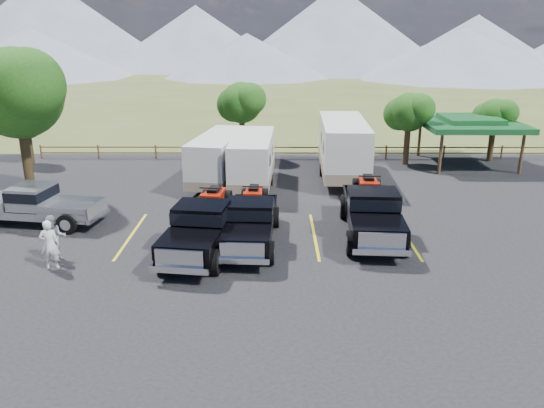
{
  "coord_description": "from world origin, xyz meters",
  "views": [
    {
      "loc": [
        0.25,
        -17.53,
        8.57
      ],
      "look_at": [
        0.15,
        3.66,
        1.6
      ],
      "focal_mm": 35.0,
      "sensor_mm": 36.0,
      "label": 1
    }
  ],
  "objects_px": {
    "rig_left": "(204,224)",
    "trailer_left": "(219,159)",
    "tree_big_nw": "(16,93)",
    "pickup_silver": "(37,204)",
    "pavilion": "(470,123)",
    "trailer_center": "(253,160)",
    "person_a": "(50,245)",
    "rig_center": "(250,219)",
    "person_b": "(54,238)",
    "trailer_right": "(343,148)",
    "rig_right": "(372,210)"
  },
  "relations": [
    {
      "from": "rig_right",
      "to": "pickup_silver",
      "type": "distance_m",
      "value": 15.15
    },
    {
      "from": "tree_big_nw",
      "to": "trailer_center",
      "type": "bearing_deg",
      "value": 12.89
    },
    {
      "from": "rig_center",
      "to": "trailer_center",
      "type": "distance_m",
      "value": 8.44
    },
    {
      "from": "pavilion",
      "to": "trailer_center",
      "type": "distance_m",
      "value": 15.01
    },
    {
      "from": "rig_center",
      "to": "trailer_right",
      "type": "bearing_deg",
      "value": 66.67
    },
    {
      "from": "rig_left",
      "to": "trailer_left",
      "type": "height_order",
      "value": "trailer_left"
    },
    {
      "from": "trailer_left",
      "to": "person_b",
      "type": "relative_size",
      "value": 4.54
    },
    {
      "from": "rig_left",
      "to": "pickup_silver",
      "type": "distance_m",
      "value": 8.51
    },
    {
      "from": "trailer_left",
      "to": "trailer_right",
      "type": "relative_size",
      "value": 0.84
    },
    {
      "from": "trailer_right",
      "to": "pavilion",
      "type": "bearing_deg",
      "value": 23.68
    },
    {
      "from": "rig_center",
      "to": "person_b",
      "type": "xyz_separation_m",
      "value": [
        -7.47,
        -1.88,
        -0.1
      ]
    },
    {
      "from": "trailer_left",
      "to": "pavilion",
      "type": "bearing_deg",
      "value": 26.95
    },
    {
      "from": "tree_big_nw",
      "to": "pavilion",
      "type": "xyz_separation_m",
      "value": [
        25.55,
        7.97,
        -2.81
      ]
    },
    {
      "from": "trailer_left",
      "to": "trailer_right",
      "type": "bearing_deg",
      "value": 21.56
    },
    {
      "from": "trailer_left",
      "to": "tree_big_nw",
      "type": "bearing_deg",
      "value": -152.55
    },
    {
      "from": "rig_left",
      "to": "person_a",
      "type": "height_order",
      "value": "rig_left"
    },
    {
      "from": "tree_big_nw",
      "to": "rig_center",
      "type": "distance_m",
      "value": 13.9
    },
    {
      "from": "rig_left",
      "to": "trailer_left",
      "type": "distance_m",
      "value": 9.55
    },
    {
      "from": "rig_center",
      "to": "pickup_silver",
      "type": "distance_m",
      "value": 10.1
    },
    {
      "from": "tree_big_nw",
      "to": "pickup_silver",
      "type": "bearing_deg",
      "value": -62.06
    },
    {
      "from": "person_b",
      "to": "rig_center",
      "type": "bearing_deg",
      "value": -8.36
    },
    {
      "from": "rig_center",
      "to": "rig_right",
      "type": "distance_m",
      "value": 5.33
    },
    {
      "from": "tree_big_nw",
      "to": "pavilion",
      "type": "height_order",
      "value": "tree_big_nw"
    },
    {
      "from": "trailer_center",
      "to": "tree_big_nw",
      "type": "bearing_deg",
      "value": -164.43
    },
    {
      "from": "rig_left",
      "to": "rig_center",
      "type": "height_order",
      "value": "rig_left"
    },
    {
      "from": "trailer_center",
      "to": "trailer_right",
      "type": "relative_size",
      "value": 0.84
    },
    {
      "from": "rig_center",
      "to": "person_b",
      "type": "distance_m",
      "value": 7.7
    },
    {
      "from": "trailer_left",
      "to": "trailer_center",
      "type": "bearing_deg",
      "value": -2.55
    },
    {
      "from": "rig_center",
      "to": "person_b",
      "type": "relative_size",
      "value": 3.5
    },
    {
      "from": "tree_big_nw",
      "to": "pickup_silver",
      "type": "relative_size",
      "value": 1.23
    },
    {
      "from": "tree_big_nw",
      "to": "person_a",
      "type": "relative_size",
      "value": 4.07
    },
    {
      "from": "trailer_left",
      "to": "trailer_center",
      "type": "height_order",
      "value": "trailer_center"
    },
    {
      "from": "trailer_right",
      "to": "person_a",
      "type": "xyz_separation_m",
      "value": [
        -12.44,
        -13.0,
        -0.84
      ]
    },
    {
      "from": "rig_left",
      "to": "trailer_center",
      "type": "relative_size",
      "value": 0.82
    },
    {
      "from": "tree_big_nw",
      "to": "trailer_left",
      "type": "bearing_deg",
      "value": 17.65
    },
    {
      "from": "pickup_silver",
      "to": "person_b",
      "type": "relative_size",
      "value": 3.48
    },
    {
      "from": "person_b",
      "to": "rig_right",
      "type": "bearing_deg",
      "value": -9.77
    },
    {
      "from": "rig_center",
      "to": "person_a",
      "type": "distance_m",
      "value": 7.79
    },
    {
      "from": "rig_right",
      "to": "person_b",
      "type": "distance_m",
      "value": 13.02
    },
    {
      "from": "pickup_silver",
      "to": "rig_right",
      "type": "bearing_deg",
      "value": 94.04
    },
    {
      "from": "rig_center",
      "to": "person_a",
      "type": "relative_size",
      "value": 3.32
    },
    {
      "from": "person_a",
      "to": "rig_center",
      "type": "bearing_deg",
      "value": -168.32
    },
    {
      "from": "trailer_left",
      "to": "pickup_silver",
      "type": "bearing_deg",
      "value": -129.25
    },
    {
      "from": "pavilion",
      "to": "trailer_center",
      "type": "height_order",
      "value": "pavilion"
    },
    {
      "from": "rig_center",
      "to": "pickup_silver",
      "type": "height_order",
      "value": "rig_center"
    },
    {
      "from": "person_a",
      "to": "trailer_center",
      "type": "bearing_deg",
      "value": -130.85
    },
    {
      "from": "pavilion",
      "to": "person_b",
      "type": "distance_m",
      "value": 26.42
    },
    {
      "from": "rig_left",
      "to": "rig_right",
      "type": "xyz_separation_m",
      "value": [
        7.09,
        1.68,
        0.03
      ]
    },
    {
      "from": "rig_right",
      "to": "person_a",
      "type": "relative_size",
      "value": 3.62
    },
    {
      "from": "pickup_silver",
      "to": "person_b",
      "type": "xyz_separation_m",
      "value": [
        2.4,
        -4.03,
        -0.04
      ]
    }
  ]
}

